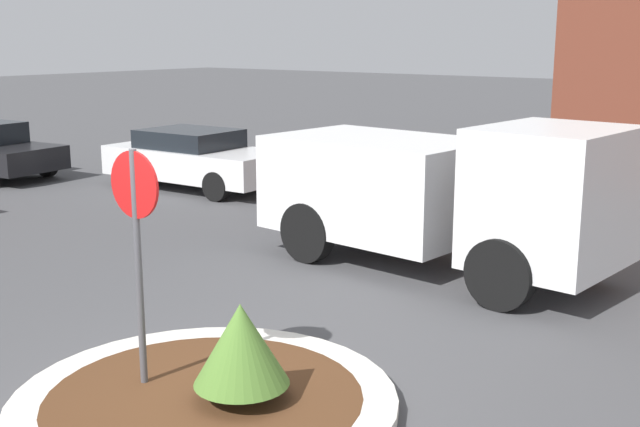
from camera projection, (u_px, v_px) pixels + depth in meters
name	position (u px, v px, depth m)	size (l,w,h in m)	color
ground_plane	(205.00, 409.00, 7.56)	(120.00, 120.00, 0.00)	#474749
traffic_island	(205.00, 402.00, 7.55)	(3.65, 3.65, 0.14)	beige
stop_sign	(137.00, 230.00, 7.51)	(0.64, 0.07, 2.43)	#4C4C51
island_shrub	(241.00, 344.00, 7.34)	(0.89, 0.89, 0.93)	brown
utility_truck	(439.00, 191.00, 11.85)	(5.56, 2.59, 2.28)	white
parked_sedan_white	(196.00, 158.00, 18.40)	(4.42, 2.09, 1.35)	silver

